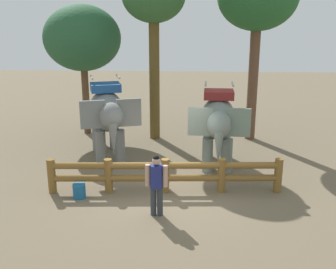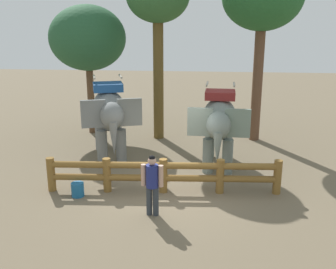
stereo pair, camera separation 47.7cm
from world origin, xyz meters
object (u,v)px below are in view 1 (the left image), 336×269
object	(u,v)px
tourist_woman_in_black	(156,181)
tree_far_left	(154,1)
elephant_near_left	(107,114)
elephant_center	(218,121)
log_fence	(165,173)
feed_bucket	(79,191)
tree_far_right	(82,39)

from	to	relation	value
tourist_woman_in_black	tree_far_left	bearing A→B (deg)	95.70
elephant_near_left	elephant_center	xyz separation A→B (m)	(4.00, -0.61, -0.07)
log_fence	elephant_center	bearing A→B (deg)	54.14
elephant_near_left	elephant_center	size ratio (longest dim) A/B	1.07
log_fence	elephant_center	size ratio (longest dim) A/B	2.05
log_fence	feed_bucket	world-z (taller)	log_fence
tree_far_right	feed_bucket	size ratio (longest dim) A/B	13.54
elephant_near_left	elephant_center	world-z (taller)	elephant_near_left
elephant_near_left	tree_far_left	size ratio (longest dim) A/B	0.52
elephant_center	feed_bucket	bearing A→B (deg)	-145.28
log_fence	tree_far_right	size ratio (longest dim) A/B	1.23
tree_far_left	log_fence	bearing A→B (deg)	-81.63
elephant_near_left	tourist_woman_in_black	world-z (taller)	elephant_near_left
log_fence	elephant_near_left	bearing A→B (deg)	128.39
log_fence	tourist_woman_in_black	world-z (taller)	tourist_woman_in_black
tourist_woman_in_black	elephant_near_left	bearing A→B (deg)	116.48
elephant_center	tree_far_right	size ratio (longest dim) A/B	0.60
elephant_near_left	feed_bucket	bearing A→B (deg)	-92.50
log_fence	tree_far_right	bearing A→B (deg)	122.48
elephant_near_left	feed_bucket	size ratio (longest dim) A/B	8.72
tree_far_right	elephant_center	bearing A→B (deg)	-35.00
elephant_near_left	elephant_center	distance (m)	4.04
tree_far_left	feed_bucket	distance (m)	8.55
tree_far_right	tree_far_left	bearing A→B (deg)	-10.33
elephant_center	tree_far_left	distance (m)	5.91
log_fence	tourist_woman_in_black	bearing A→B (deg)	-94.71
log_fence	tourist_woman_in_black	size ratio (longest dim) A/B	4.19
elephant_center	tree_far_right	distance (m)	7.41
elephant_near_left	feed_bucket	distance (m)	3.80
elephant_center	tourist_woman_in_black	bearing A→B (deg)	-115.31
feed_bucket	elephant_near_left	bearing A→B (deg)	87.50
elephant_near_left	tree_far_right	size ratio (longest dim) A/B	0.64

